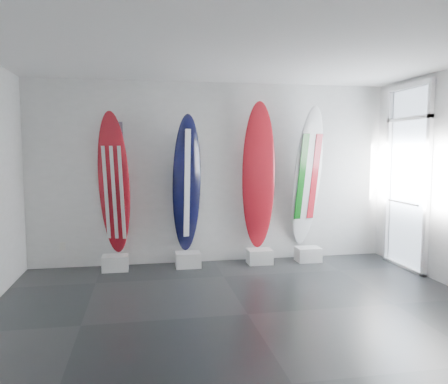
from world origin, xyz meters
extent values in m
plane|color=black|center=(0.00, 0.00, 0.00)|extent=(6.00, 6.00, 0.00)
plane|color=white|center=(0.00, 0.00, 3.00)|extent=(6.00, 6.00, 0.00)
plane|color=silver|center=(0.00, 2.50, 1.50)|extent=(6.00, 0.00, 6.00)
plane|color=silver|center=(0.00, -2.50, 1.50)|extent=(6.00, 0.00, 6.00)
cube|color=white|center=(-1.61, 2.18, 0.12)|extent=(0.40, 0.30, 0.24)
ellipsoid|color=maroon|center=(-1.61, 2.28, 1.36)|extent=(0.59, 0.47, 2.25)
cube|color=white|center=(-0.47, 2.18, 0.12)|extent=(0.40, 0.30, 0.24)
ellipsoid|color=black|center=(-0.47, 2.28, 1.35)|extent=(0.54, 0.36, 2.22)
cube|color=white|center=(0.72, 2.18, 0.12)|extent=(0.40, 0.30, 0.24)
ellipsoid|color=maroon|center=(0.72, 2.28, 1.46)|extent=(0.56, 0.23, 2.44)
cube|color=white|center=(1.58, 2.18, 0.12)|extent=(0.40, 0.30, 0.24)
ellipsoid|color=silver|center=(1.58, 2.28, 1.42)|extent=(0.64, 0.59, 2.38)
cube|color=silver|center=(-2.45, 2.48, 0.35)|extent=(0.09, 0.02, 0.13)
camera|label=1|loc=(-1.16, -4.79, 1.89)|focal=35.33mm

